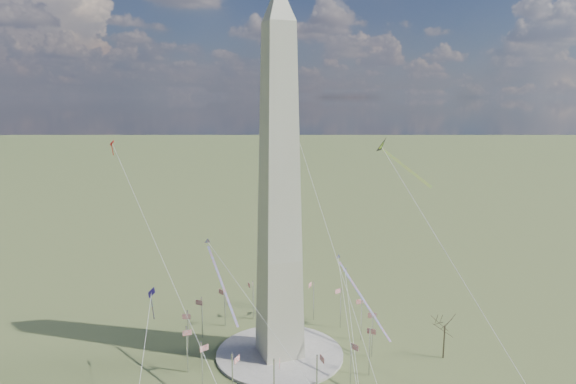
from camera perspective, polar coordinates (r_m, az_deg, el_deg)
name	(u,v)px	position (r m, az deg, el deg)	size (l,w,h in m)	color
ground	(280,355)	(152.82, -0.93, -17.66)	(2000.00, 2000.00, 0.00)	#3E552A
plaza	(280,354)	(152.63, -0.93, -17.53)	(36.00, 36.00, 0.80)	#B1A9A1
washington_monument	(279,189)	(136.90, -0.99, 0.33)	(15.56, 15.56, 100.00)	#BFB8A0
flagpole_ring	(280,331)	(149.52, -0.94, -15.20)	(54.40, 54.40, 13.00)	silver
tree_near	(445,324)	(153.12, 17.05, -13.80)	(8.25, 8.25, 14.44)	#493F2C
kite_delta_black	(385,149)	(163.35, 10.68, 4.72)	(15.25, 15.96, 14.80)	black
kite_diamond_purple	(152,296)	(139.97, -14.90, -11.12)	(1.63, 2.94, 9.15)	navy
kite_streamer_left	(354,284)	(139.88, 7.39, -10.13)	(4.83, 23.62, 16.27)	#D64321
kite_streamer_mid	(217,269)	(134.55, -7.91, -8.46)	(3.54, 23.42, 16.08)	#D64321
kite_streamer_right	(358,291)	(155.98, 7.75, -10.82)	(4.01, 18.29, 12.60)	#D64321
kite_small_red	(112,144)	(163.50, -18.97, 5.03)	(1.16, 1.97, 4.67)	red
kite_small_white	(276,69)	(186.17, -1.38, 13.49)	(1.48, 2.23, 4.78)	silver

